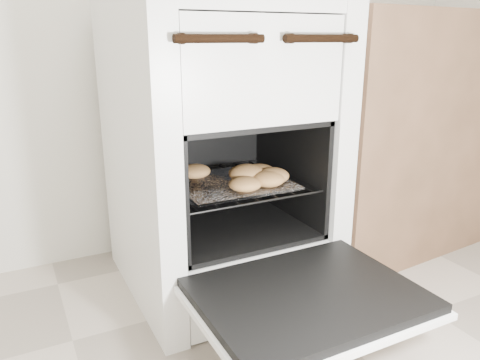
% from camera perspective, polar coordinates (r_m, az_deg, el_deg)
% --- Properties ---
extents(stove, '(0.60, 0.67, 0.92)m').
position_cam_1_polar(stove, '(1.49, -2.55, 3.30)').
color(stove, silver).
rests_on(stove, ground).
extents(oven_door, '(0.54, 0.42, 0.04)m').
position_cam_1_polar(oven_door, '(1.17, 8.21, -14.03)').
color(oven_door, black).
rests_on(oven_door, stove).
extents(oven_rack, '(0.44, 0.42, 0.01)m').
position_cam_1_polar(oven_rack, '(1.45, -1.43, -0.34)').
color(oven_rack, black).
rests_on(oven_rack, stove).
extents(foil_sheet, '(0.34, 0.30, 0.01)m').
position_cam_1_polar(foil_sheet, '(1.44, -1.08, -0.32)').
color(foil_sheet, white).
rests_on(foil_sheet, oven_rack).
extents(baked_rolls, '(0.31, 0.30, 0.05)m').
position_cam_1_polar(baked_rolls, '(1.42, 0.96, 0.63)').
color(baked_rolls, '#B78749').
rests_on(baked_rolls, foil_sheet).
extents(counter, '(0.94, 0.67, 0.89)m').
position_cam_1_polar(counter, '(1.99, 17.42, 5.93)').
color(counter, brown).
rests_on(counter, ground).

